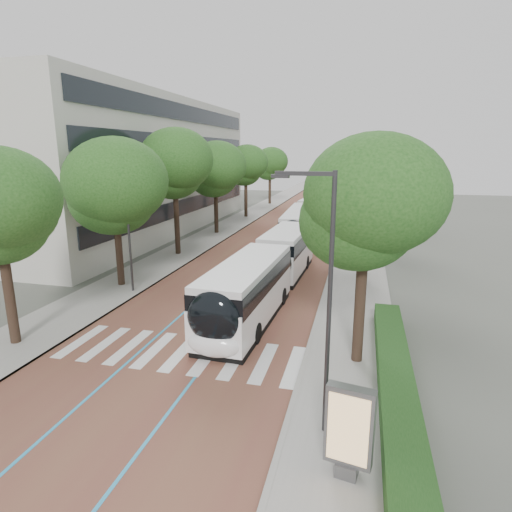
# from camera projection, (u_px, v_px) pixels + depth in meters

# --- Properties ---
(ground) EXTENTS (160.00, 160.00, 0.00)m
(ground) POSITION_uv_depth(u_px,v_px,m) (167.00, 363.00, 17.86)
(ground) COLOR #51544C
(ground) RESTS_ON ground
(road) EXTENTS (11.00, 140.00, 0.02)m
(road) POSITION_uv_depth(u_px,v_px,m) (302.00, 219.00, 55.55)
(road) COLOR brown
(road) RESTS_ON ground
(sidewalk_left) EXTENTS (4.00, 140.00, 0.12)m
(sidewalk_left) POSITION_uv_depth(u_px,v_px,m) (246.00, 217.00, 57.30)
(sidewalk_left) COLOR #9B9893
(sidewalk_left) RESTS_ON ground
(sidewalk_right) EXTENTS (4.00, 140.00, 0.12)m
(sidewalk_right) POSITION_uv_depth(u_px,v_px,m) (361.00, 221.00, 53.77)
(sidewalk_right) COLOR #9B9893
(sidewalk_right) RESTS_ON ground
(kerb_left) EXTENTS (0.20, 140.00, 0.14)m
(kerb_left) POSITION_uv_depth(u_px,v_px,m) (260.00, 217.00, 56.85)
(kerb_left) COLOR gray
(kerb_left) RESTS_ON ground
(kerb_right) EXTENTS (0.20, 140.00, 0.14)m
(kerb_right) POSITION_uv_depth(u_px,v_px,m) (345.00, 220.00, 54.22)
(kerb_right) COLOR gray
(kerb_right) RESTS_ON ground
(zebra_crossing) EXTENTS (10.55, 3.60, 0.01)m
(zebra_crossing) POSITION_uv_depth(u_px,v_px,m) (181.00, 352.00, 18.75)
(zebra_crossing) COLOR silver
(zebra_crossing) RESTS_ON ground
(lane_line_left) EXTENTS (0.12, 126.00, 0.01)m
(lane_line_left) POSITION_uv_depth(u_px,v_px,m) (289.00, 219.00, 55.92)
(lane_line_left) COLOR #2996CD
(lane_line_left) RESTS_ON road
(lane_line_right) EXTENTS (0.12, 126.00, 0.01)m
(lane_line_right) POSITION_uv_depth(u_px,v_px,m) (314.00, 220.00, 55.17)
(lane_line_right) COLOR #2996CD
(lane_line_right) RESTS_ON road
(office_building) EXTENTS (18.11, 40.00, 14.00)m
(office_building) POSITION_uv_depth(u_px,v_px,m) (112.00, 166.00, 47.14)
(office_building) COLOR #B0ADA3
(office_building) RESTS_ON ground
(hedge) EXTENTS (1.20, 14.00, 0.80)m
(hedge) POSITION_uv_depth(u_px,v_px,m) (395.00, 379.00, 15.60)
(hedge) COLOR #183E15
(hedge) RESTS_ON sidewalk_right
(streetlight_near) EXTENTS (1.82, 0.20, 8.00)m
(streetlight_near) POSITION_uv_depth(u_px,v_px,m) (324.00, 286.00, 12.33)
(streetlight_near) COLOR #303032
(streetlight_near) RESTS_ON sidewalk_right
(streetlight_far) EXTENTS (1.82, 0.20, 8.00)m
(streetlight_far) POSITION_uv_depth(u_px,v_px,m) (351.00, 198.00, 35.88)
(streetlight_far) COLOR #303032
(streetlight_far) RESTS_ON sidewalk_right
(lamp_post_left) EXTENTS (0.14, 0.14, 8.00)m
(lamp_post_left) POSITION_uv_depth(u_px,v_px,m) (129.00, 228.00, 25.84)
(lamp_post_left) COLOR #303032
(lamp_post_left) RESTS_ON sidewalk_left
(trees_left) EXTENTS (6.37, 60.26, 9.91)m
(trees_left) POSITION_uv_depth(u_px,v_px,m) (201.00, 174.00, 40.61)
(trees_left) COLOR black
(trees_left) RESTS_ON ground
(trees_right) EXTENTS (5.97, 47.69, 8.81)m
(trees_right) POSITION_uv_depth(u_px,v_px,m) (365.00, 179.00, 36.38)
(trees_right) COLOR black
(trees_right) RESTS_ON ground
(lead_bus) EXTENTS (3.28, 18.49, 3.20)m
(lead_bus) POSITION_uv_depth(u_px,v_px,m) (267.00, 272.00, 25.33)
(lead_bus) COLOR black
(lead_bus) RESTS_ON ground
(bus_queued_0) EXTENTS (3.04, 12.49, 3.20)m
(bus_queued_0) POSITION_uv_depth(u_px,v_px,m) (300.00, 227.00, 40.47)
(bus_queued_0) COLOR white
(bus_queued_0) RESTS_ON ground
(bus_queued_1) EXTENTS (3.32, 12.53, 3.20)m
(bus_queued_1) POSITION_uv_depth(u_px,v_px,m) (316.00, 209.00, 52.79)
(bus_queued_1) COLOR white
(bus_queued_1) RESTS_ON ground
(bus_queued_2) EXTENTS (3.10, 12.50, 3.20)m
(bus_queued_2) POSITION_uv_depth(u_px,v_px,m) (327.00, 198.00, 64.97)
(bus_queued_2) COLOR white
(bus_queued_2) RESTS_ON ground
(ad_panel) EXTENTS (1.31, 0.59, 2.63)m
(ad_panel) POSITION_uv_depth(u_px,v_px,m) (349.00, 430.00, 11.19)
(ad_panel) COLOR #59595B
(ad_panel) RESTS_ON sidewalk_right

